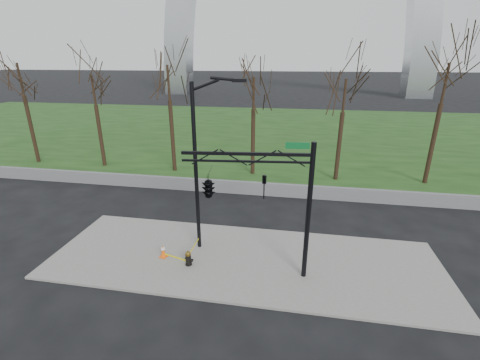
% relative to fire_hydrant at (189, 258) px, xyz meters
% --- Properties ---
extents(ground, '(500.00, 500.00, 0.00)m').
position_rel_fire_hydrant_xyz_m(ground, '(2.34, 0.91, -0.44)').
color(ground, black).
rests_on(ground, ground).
extents(sidewalk, '(18.00, 6.00, 0.10)m').
position_rel_fire_hydrant_xyz_m(sidewalk, '(2.34, 0.91, -0.39)').
color(sidewalk, slate).
rests_on(sidewalk, ground).
extents(grass_strip, '(120.00, 40.00, 0.06)m').
position_rel_fire_hydrant_xyz_m(grass_strip, '(2.34, 30.91, -0.41)').
color(grass_strip, '#1A3814').
rests_on(grass_strip, ground).
extents(guardrail, '(60.00, 0.30, 0.90)m').
position_rel_fire_hydrant_xyz_m(guardrail, '(2.34, 8.91, 0.01)').
color(guardrail, '#59595B').
rests_on(guardrail, ground).
extents(tree_row, '(50.08, 4.00, 9.32)m').
position_rel_fire_hydrant_xyz_m(tree_row, '(4.38, 12.91, 4.22)').
color(tree_row, black).
rests_on(tree_row, ground).
extents(fire_hydrant, '(0.45, 0.32, 0.73)m').
position_rel_fire_hydrant_xyz_m(fire_hydrant, '(0.00, 0.00, 0.00)').
color(fire_hydrant, black).
rests_on(fire_hydrant, sidewalk).
extents(traffic_cone, '(0.41, 0.41, 0.62)m').
position_rel_fire_hydrant_xyz_m(traffic_cone, '(-1.38, 0.41, -0.03)').
color(traffic_cone, '#FA5B0D').
rests_on(traffic_cone, sidewalk).
extents(street_light, '(2.39, 0.39, 8.21)m').
position_rel_fire_hydrant_xyz_m(street_light, '(0.25, 1.63, 4.26)').
color(street_light, black).
rests_on(street_light, ground).
extents(traffic_signal_mast, '(5.08, 2.53, 6.00)m').
position_rel_fire_hydrant_xyz_m(traffic_signal_mast, '(1.91, -0.24, 3.71)').
color(traffic_signal_mast, black).
rests_on(traffic_signal_mast, ground).
extents(caution_tape, '(1.41, 1.61, 0.39)m').
position_rel_fire_hydrant_xyz_m(caution_tape, '(-0.32, 0.53, -0.00)').
color(caution_tape, yellow).
rests_on(caution_tape, ground).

